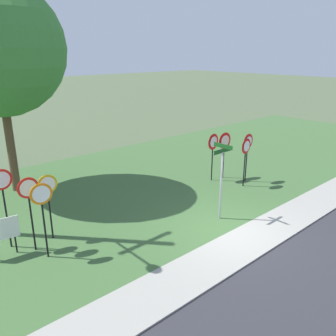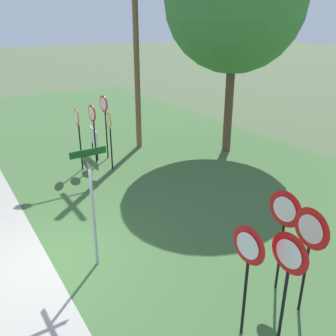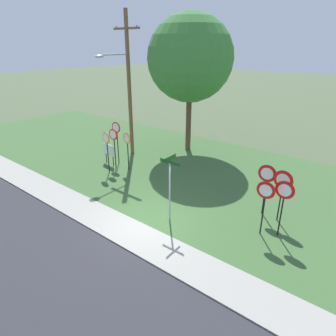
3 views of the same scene
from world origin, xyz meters
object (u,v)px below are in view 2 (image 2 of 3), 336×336
(stop_sign_far_center, at_px, (109,129))
(notice_board, at_px, (94,138))
(stop_sign_near_right, at_px, (78,126))
(yield_sign_far_left, at_px, (309,237))
(stop_sign_far_left, at_px, (93,122))
(oak_tree_left, at_px, (235,1))
(stop_sign_near_left, at_px, (105,114))
(yield_sign_near_left, at_px, (247,257))
(street_name_post, at_px, (92,199))
(yield_sign_far_right, at_px, (284,218))
(utility_pole, at_px, (132,36))
(yield_sign_near_right, at_px, (288,266))

(stop_sign_far_center, height_order, notice_board, stop_sign_far_center)
(stop_sign_near_right, height_order, yield_sign_far_left, stop_sign_near_right)
(stop_sign_far_left, bearing_deg, oak_tree_left, 74.17)
(stop_sign_near_left, height_order, yield_sign_near_left, stop_sign_near_left)
(street_name_post, xyz_separation_m, notice_board, (-6.93, 2.73, -0.89))
(yield_sign_far_right, xyz_separation_m, notice_board, (-9.81, -0.19, -0.90))
(utility_pole, bearing_deg, yield_sign_far_left, -10.48)
(street_name_post, bearing_deg, yield_sign_near_right, 22.32)
(stop_sign_near_left, distance_m, oak_tree_left, 6.72)
(yield_sign_far_right, height_order, oak_tree_left, oak_tree_left)
(oak_tree_left, bearing_deg, stop_sign_near_right, -101.38)
(stop_sign_far_left, relative_size, stop_sign_far_center, 1.08)
(stop_sign_near_right, relative_size, notice_board, 1.94)
(stop_sign_far_center, relative_size, yield_sign_near_left, 0.99)
(stop_sign_far_left, distance_m, stop_sign_far_center, 0.83)
(stop_sign_far_left, bearing_deg, utility_pole, 113.38)
(yield_sign_near_right, bearing_deg, stop_sign_far_left, 174.83)
(yield_sign_far_right, bearing_deg, yield_sign_far_left, -13.73)
(yield_sign_near_right, height_order, utility_pole, utility_pole)
(yield_sign_far_left, bearing_deg, stop_sign_near_left, -178.14)
(stop_sign_near_left, distance_m, stop_sign_far_left, 0.88)
(stop_sign_far_left, xyz_separation_m, stop_sign_far_center, (0.74, 0.35, -0.14))
(stop_sign_far_center, xyz_separation_m, yield_sign_far_left, (8.91, 0.04, 0.08))
(stop_sign_far_center, relative_size, yield_sign_near_right, 0.96)
(yield_sign_far_left, distance_m, street_name_post, 4.56)
(stop_sign_far_left, xyz_separation_m, notice_board, (-0.88, 0.32, -0.92))
(yield_sign_near_right, distance_m, oak_tree_left, 11.54)
(stop_sign_near_right, height_order, yield_sign_far_right, stop_sign_near_right)
(notice_board, height_order, oak_tree_left, oak_tree_left)
(yield_sign_near_left, bearing_deg, stop_sign_far_center, 167.41)
(stop_sign_far_left, distance_m, oak_tree_left, 7.21)
(street_name_post, bearing_deg, yield_sign_near_left, 21.38)
(yield_sign_near_right, height_order, street_name_post, street_name_post)
(stop_sign_far_left, xyz_separation_m, oak_tree_left, (1.39, 5.60, 4.33))
(notice_board, bearing_deg, stop_sign_far_left, -12.51)
(oak_tree_left, bearing_deg, yield_sign_near_left, -39.20)
(stop_sign_near_left, bearing_deg, notice_board, -136.85)
(stop_sign_near_right, bearing_deg, stop_sign_far_center, 65.08)
(yield_sign_near_left, height_order, notice_board, yield_sign_near_left)
(stop_sign_near_left, relative_size, oak_tree_left, 0.30)
(stop_sign_near_right, xyz_separation_m, yield_sign_far_left, (9.52, 1.04, -0.03))
(oak_tree_left, bearing_deg, stop_sign_far_center, -97.06)
(street_name_post, xyz_separation_m, utility_pole, (-7.18, 4.80, 3.05))
(yield_sign_far_right, distance_m, notice_board, 9.86)
(yield_sign_near_right, xyz_separation_m, yield_sign_far_right, (-1.11, 1.18, -0.02))
(stop_sign_far_left, distance_m, yield_sign_far_left, 9.65)
(stop_sign_near_left, bearing_deg, yield_sign_near_right, -11.02)
(street_name_post, bearing_deg, yield_sign_far_right, 44.12)
(yield_sign_far_left, xyz_separation_m, utility_pole, (-10.77, 1.99, 3.07))
(stop_sign_near_right, relative_size, yield_sign_near_right, 1.03)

